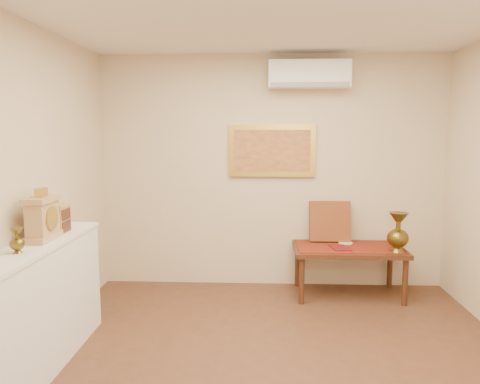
# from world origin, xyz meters

# --- Properties ---
(floor) EXTENTS (4.50, 4.50, 0.00)m
(floor) POSITION_xyz_m (0.00, 0.00, 0.00)
(floor) COLOR brown
(floor) RESTS_ON ground
(wall_back) EXTENTS (4.00, 0.02, 2.70)m
(wall_back) POSITION_xyz_m (0.00, 2.25, 1.35)
(wall_back) COLOR beige
(wall_back) RESTS_ON ground
(wall_front) EXTENTS (4.00, 0.02, 2.70)m
(wall_front) POSITION_xyz_m (0.00, -2.25, 1.35)
(wall_front) COLOR beige
(wall_front) RESTS_ON ground
(brass_urn_small) EXTENTS (0.10, 0.10, 0.23)m
(brass_urn_small) POSITION_xyz_m (-1.81, -0.13, 1.10)
(brass_urn_small) COLOR brown
(brass_urn_small) RESTS_ON display_ledge
(table_cloth) EXTENTS (1.14, 0.59, 0.01)m
(table_cloth) POSITION_xyz_m (0.85, 1.88, 0.55)
(table_cloth) COLOR maroon
(table_cloth) RESTS_ON low_table
(brass_urn_tall) EXTENTS (0.23, 0.23, 0.51)m
(brass_urn_tall) POSITION_xyz_m (1.32, 1.68, 0.81)
(brass_urn_tall) COLOR brown
(brass_urn_tall) RESTS_ON table_cloth
(plate) EXTENTS (0.16, 0.16, 0.01)m
(plate) POSITION_xyz_m (0.84, 2.02, 0.56)
(plate) COLOR white
(plate) RESTS_ON table_cloth
(menu) EXTENTS (0.22, 0.28, 0.01)m
(menu) POSITION_xyz_m (0.74, 1.79, 0.56)
(menu) COLOR maroon
(menu) RESTS_ON table_cloth
(cushion) EXTENTS (0.46, 0.19, 0.48)m
(cushion) POSITION_xyz_m (0.67, 2.14, 0.79)
(cushion) COLOR #5E1712
(cushion) RESTS_ON table_cloth
(display_ledge) EXTENTS (0.37, 2.02, 0.98)m
(display_ledge) POSITION_xyz_m (-1.82, 0.00, 0.49)
(display_ledge) COLOR white
(display_ledge) RESTS_ON floor
(mantel_clock) EXTENTS (0.17, 0.36, 0.41)m
(mantel_clock) POSITION_xyz_m (-1.81, 0.26, 1.15)
(mantel_clock) COLOR tan
(mantel_clock) RESTS_ON display_ledge
(wooden_chest) EXTENTS (0.16, 0.21, 0.24)m
(wooden_chest) POSITION_xyz_m (-1.81, 0.52, 1.10)
(wooden_chest) COLOR tan
(wooden_chest) RESTS_ON display_ledge
(low_table) EXTENTS (1.20, 0.70, 0.55)m
(low_table) POSITION_xyz_m (0.85, 1.88, 0.48)
(low_table) COLOR #472415
(low_table) RESTS_ON floor
(painting) EXTENTS (1.00, 0.06, 0.60)m
(painting) POSITION_xyz_m (0.00, 2.22, 1.60)
(painting) COLOR gold
(painting) RESTS_ON wall_back
(ac_unit) EXTENTS (0.90, 0.25, 0.30)m
(ac_unit) POSITION_xyz_m (0.40, 2.12, 2.45)
(ac_unit) COLOR white
(ac_unit) RESTS_ON wall_back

